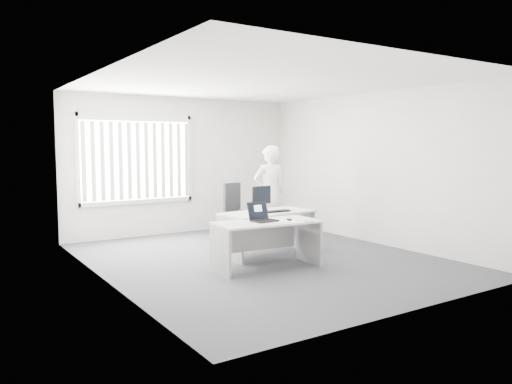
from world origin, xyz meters
TOP-DOWN VIEW (x-y plane):
  - ground at (0.00, 0.00)m, footprint 6.00×6.00m
  - wall_back at (0.00, 3.00)m, footprint 5.00×0.02m
  - wall_front at (0.00, -3.00)m, footprint 5.00×0.02m
  - wall_left at (-2.50, 0.00)m, footprint 0.02×6.00m
  - wall_right at (2.50, 0.00)m, footprint 0.02×6.00m
  - ceiling at (0.00, 0.00)m, footprint 5.00×6.00m
  - window at (-1.00, 2.96)m, footprint 2.32×0.06m
  - blinds at (-1.00, 2.90)m, footprint 2.20×0.10m
  - desk_near at (-0.29, -0.53)m, footprint 1.60×0.85m
  - desk_far at (0.26, 0.24)m, footprint 1.65×0.90m
  - office_chair at (0.72, 1.97)m, footprint 0.75×0.75m
  - person at (1.03, 1.31)m, footprint 0.72×0.52m
  - laptop at (-0.32, -0.53)m, footprint 0.39×0.36m
  - paper_sheet at (0.00, -0.68)m, footprint 0.30×0.22m
  - mouse at (0.05, -0.65)m, footprint 0.09×0.11m
  - booklet at (0.24, -0.86)m, footprint 0.24×0.26m
  - keyboard at (0.36, 0.13)m, footprint 0.48×0.16m
  - monitor at (0.29, 0.48)m, footprint 0.42×0.18m

SIDE VIEW (x-z plane):
  - ground at x=0.00m, z-range 0.00..0.00m
  - office_chair at x=0.72m, z-range -0.20..0.86m
  - desk_near at x=-0.29m, z-range 0.16..0.86m
  - desk_far at x=0.26m, z-range 0.16..0.88m
  - paper_sheet at x=0.00m, z-range 0.70..0.70m
  - booklet at x=0.24m, z-range 0.70..0.71m
  - mouse at x=0.05m, z-range 0.70..0.75m
  - keyboard at x=0.36m, z-range 0.72..0.74m
  - laptop at x=-0.32m, z-range 0.70..0.99m
  - person at x=1.03m, z-range 0.00..1.82m
  - monitor at x=0.29m, z-range 0.72..1.13m
  - wall_back at x=0.00m, z-range 0.00..2.80m
  - wall_front at x=0.00m, z-range 0.00..2.80m
  - wall_left at x=-2.50m, z-range 0.00..2.80m
  - wall_right at x=2.50m, z-range 0.00..2.80m
  - blinds at x=-1.00m, z-range 0.77..2.27m
  - window at x=-1.00m, z-range 0.67..2.43m
  - ceiling at x=0.00m, z-range 2.79..2.81m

